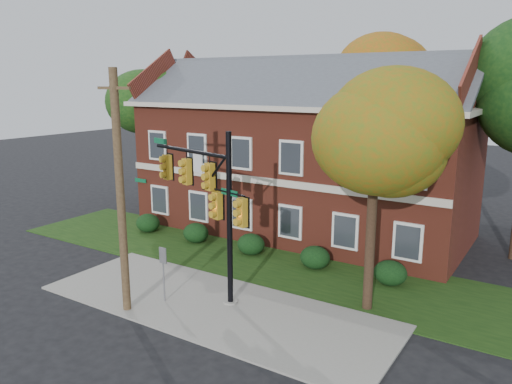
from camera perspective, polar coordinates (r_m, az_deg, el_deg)
The scene contains 15 objects.
ground at distance 18.86m, azimuth -6.83°, elevation -13.98°, with size 120.00×120.00×0.00m, color black.
sidewalk at distance 19.54m, azimuth -4.93°, elevation -12.82°, with size 14.00×5.00×0.08m, color gray.
grass_strip at distance 23.38m, azimuth 2.63°, elevation -8.46°, with size 30.00×6.00×0.04m, color #193811.
apartment_building at distance 28.22m, azimuth 5.28°, elevation 5.56°, with size 18.80×8.80×9.74m.
hedge_far_left at distance 29.01m, azimuth -12.25°, elevation -3.48°, with size 1.40×1.26×1.05m, color black.
hedge_left at distance 26.74m, azimuth -6.89°, elevation -4.66°, with size 1.40×1.26×1.05m, color black.
hedge_center at distance 24.75m, azimuth -0.58°, elevation -5.99°, with size 1.40×1.26×1.05m, color black.
hedge_right at distance 23.13m, azimuth 6.76°, elevation -7.44°, with size 1.40×1.26×1.05m, color black.
hedge_far_right at distance 21.95m, azimuth 15.10°, elevation -8.92°, with size 1.40×1.26×1.05m, color black.
tree_near_right at distance 17.80m, azimuth 14.10°, elevation 6.60°, with size 4.50×4.25×8.58m.
tree_left_rear at distance 32.84m, azimuth -11.05°, elevation 9.33°, with size 5.40×5.10×8.88m.
tree_far_rear at distance 34.69m, azimuth 13.59°, elevation 12.96°, with size 6.84×6.46×11.52m.
traffic_signal at distance 19.21m, azimuth -5.34°, elevation -0.34°, with size 5.80×1.69×6.66m.
utility_pole at distance 18.33m, azimuth -15.25°, elevation -0.19°, with size 1.38×0.33×8.86m.
sign_post at distance 19.52m, azimuth -10.55°, elevation -8.27°, with size 0.33×0.06×2.25m.
Camera 1 is at (10.86, -12.93, 8.40)m, focal length 35.00 mm.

